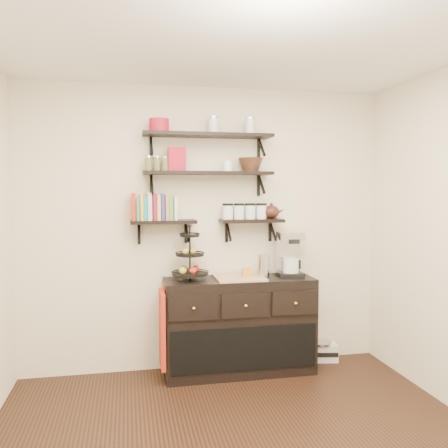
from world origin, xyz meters
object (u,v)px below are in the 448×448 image
(sideboard, at_px, (239,325))
(coffee_maker, at_px, (289,255))
(fruit_stand, at_px, (190,262))
(radio, at_px, (321,351))

(sideboard, height_order, coffee_maker, coffee_maker)
(fruit_stand, distance_m, coffee_maker, 0.96)
(sideboard, xyz_separation_m, coffee_maker, (0.50, 0.03, 0.65))
(sideboard, distance_m, radio, 0.96)
(sideboard, relative_size, coffee_maker, 3.28)
(coffee_maker, distance_m, radio, 1.08)
(radio, bearing_deg, coffee_maker, -155.42)
(fruit_stand, bearing_deg, sideboard, -0.42)
(sideboard, height_order, radio, sideboard)
(fruit_stand, relative_size, radio, 1.39)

